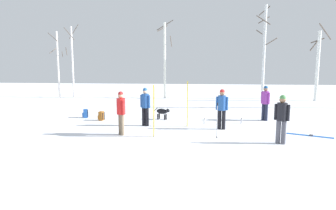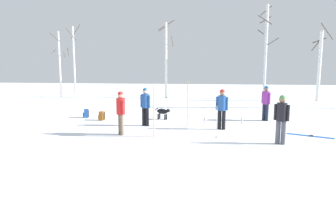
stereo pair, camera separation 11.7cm
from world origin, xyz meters
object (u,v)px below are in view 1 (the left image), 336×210
at_px(dog, 163,112).
at_px(birch_tree_3, 264,50).
at_px(backpack_1, 85,114).
at_px(person_4, 222,106).
at_px(ski_poles_0, 220,107).
at_px(person_2, 282,116).
at_px(person_3, 265,101).
at_px(ski_pair_planted_0, 154,111).
at_px(birch_tree_1, 72,60).
at_px(backpack_0, 101,116).
at_px(ski_pair_planted_1, 187,104).
at_px(birch_tree_4, 318,64).
at_px(water_bottle_1, 241,121).
at_px(water_bottle_0, 204,121).
at_px(ski_poles_1, 217,120).
at_px(birch_tree_0, 58,64).
at_px(birch_tree_2, 165,59).
at_px(person_0, 145,104).
at_px(person_1, 121,110).
at_px(ski_pair_lying_0, 310,136).

bearing_deg(dog, birch_tree_3, 54.39).
bearing_deg(backpack_1, person_4, -16.68).
distance_m(backpack_1, birch_tree_3, 14.91).
distance_m(ski_poles_0, birch_tree_3, 11.69).
height_order(person_2, backpack_1, person_2).
distance_m(person_3, ski_pair_planted_0, 6.21).
xyz_separation_m(ski_poles_0, birch_tree_1, (-11.36, 10.20, 2.24)).
distance_m(person_4, backpack_0, 5.95).
bearing_deg(birch_tree_1, ski_pair_planted_1, -47.52).
xyz_separation_m(backpack_1, birch_tree_4, (14.59, 8.44, 2.52)).
xyz_separation_m(dog, water_bottle_1, (3.77, -0.62, -0.27)).
bearing_deg(backpack_1, backpack_0, -30.24).
xyz_separation_m(water_bottle_0, birch_tree_3, (4.83, 10.49, 3.69)).
relative_size(person_2, ski_poles_1, 1.26).
xyz_separation_m(person_3, birch_tree_0, (-14.56, 8.37, 1.78)).
distance_m(ski_pair_planted_0, ski_poles_0, 3.73).
bearing_deg(birch_tree_2, water_bottle_1, -64.64).
bearing_deg(backpack_1, person_0, -25.77).
bearing_deg(birch_tree_2, ski_pair_planted_0, -85.63).
xyz_separation_m(person_1, backpack_0, (-1.74, 2.80, -0.77)).
relative_size(person_1, ski_pair_planted_0, 0.86).
bearing_deg(person_2, ski_poles_1, 169.32).
bearing_deg(person_0, person_2, -25.41).
bearing_deg(ski_poles_0, person_0, -168.86).
xyz_separation_m(person_2, backpack_0, (-7.60, 3.53, -0.77)).
xyz_separation_m(person_3, backpack_1, (-9.05, -0.16, -0.77)).
bearing_deg(ski_pair_planted_1, person_4, -16.61).
bearing_deg(backpack_0, person_1, -58.14).
relative_size(dog, ski_poles_1, 0.62).
height_order(person_1, birch_tree_4, birch_tree_4).
height_order(dog, water_bottle_1, dog).
relative_size(ski_pair_planted_0, birch_tree_1, 0.33).
bearing_deg(person_2, person_3, 84.70).
bearing_deg(person_4, backpack_0, 166.08).
distance_m(person_1, ski_pair_lying_0, 7.39).
bearing_deg(person_1, birch_tree_0, 124.78).
relative_size(person_2, water_bottle_1, 6.67).
height_order(ski_pair_lying_0, backpack_1, backpack_1).
distance_m(water_bottle_0, birch_tree_4, 12.96).
relative_size(backpack_1, birch_tree_3, 0.06).
bearing_deg(backpack_1, person_3, 0.99).
xyz_separation_m(ski_poles_0, water_bottle_1, (1.03, 0.28, -0.67)).
xyz_separation_m(person_0, ski_poles_0, (3.34, 0.66, -0.19)).
xyz_separation_m(person_1, birch_tree_3, (8.12, 12.92, 2.83)).
height_order(dog, birch_tree_3, birch_tree_3).
distance_m(person_3, birch_tree_1, 16.49).
relative_size(dog, ski_pair_lying_0, 0.53).
bearing_deg(person_4, backpack_1, 163.32).
xyz_separation_m(backpack_0, birch_tree_0, (-6.55, 9.14, 2.54)).
xyz_separation_m(ski_pair_planted_0, water_bottle_0, (1.98, 2.62, -0.87)).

